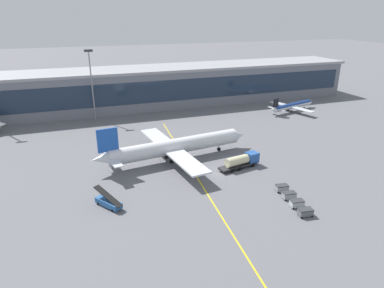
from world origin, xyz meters
TOP-DOWN VIEW (x-y plane):
  - ground_plane at (0.00, 0.00)m, footprint 700.00×700.00m
  - apron_lead_in_line at (-5.56, 2.00)m, footprint 6.66×79.77m
  - terminal_building at (4.84, 67.14)m, footprint 162.08×21.17m
  - main_airliner at (-7.37, 11.39)m, footprint 42.45×33.86m
  - fuel_tanker at (6.43, 1.33)m, footprint 11.08×4.51m
  - belt_loader at (-26.38, -6.09)m, footprint 4.93×6.48m
  - baggage_cart_0 at (7.76, -21.74)m, footprint 2.82×1.92m
  - baggage_cart_1 at (8.17, -18.56)m, footprint 2.82×1.92m
  - baggage_cart_2 at (8.57, -15.39)m, footprint 2.82×1.92m
  - baggage_cart_3 at (8.98, -12.22)m, footprint 2.82×1.92m
  - commuter_jet_far at (48.36, 40.29)m, footprint 24.06×19.42m
  - apron_light_mast_1 at (-23.84, 55.18)m, footprint 2.80×0.50m

SIDE VIEW (x-z plane):
  - ground_plane at x=0.00m, z-range 0.00..0.00m
  - apron_lead_in_line at x=-5.56m, z-range 0.00..0.01m
  - baggage_cart_0 at x=7.76m, z-range 0.04..1.52m
  - baggage_cart_1 at x=8.17m, z-range 0.04..1.52m
  - baggage_cart_2 at x=8.57m, z-range 0.04..1.52m
  - baggage_cart_3 at x=8.98m, z-range 0.04..1.52m
  - belt_loader at x=-26.38m, z-range -0.75..2.73m
  - fuel_tanker at x=6.43m, z-range 0.12..3.37m
  - commuter_jet_far at x=48.36m, z-range -0.93..5.41m
  - main_airliner at x=-7.37m, z-range -1.83..9.15m
  - terminal_building at x=4.84m, z-range 0.02..15.38m
  - apron_light_mast_1 at x=-23.84m, z-range 2.00..26.15m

